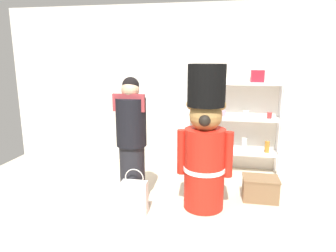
{
  "coord_description": "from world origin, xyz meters",
  "views": [
    {
      "loc": [
        0.45,
        -2.7,
        1.76
      ],
      "look_at": [
        -0.17,
        0.64,
        1.0
      ],
      "focal_mm": 32.2,
      "sensor_mm": 36.0,
      "label": 1
    }
  ],
  "objects_px": {
    "merchandise_shelf": "(235,116)",
    "person_shopper": "(132,142)",
    "display_crate": "(260,188)",
    "teddy_bear_guard": "(205,143)",
    "shopping_bag": "(135,197)"
  },
  "relations": [
    {
      "from": "teddy_bear_guard",
      "to": "display_crate",
      "type": "bearing_deg",
      "value": 25.17
    },
    {
      "from": "merchandise_shelf",
      "to": "shopping_bag",
      "type": "bearing_deg",
      "value": -125.66
    },
    {
      "from": "teddy_bear_guard",
      "to": "shopping_bag",
      "type": "bearing_deg",
      "value": -158.52
    },
    {
      "from": "person_shopper",
      "to": "shopping_bag",
      "type": "height_order",
      "value": "person_shopper"
    },
    {
      "from": "merchandise_shelf",
      "to": "display_crate",
      "type": "relative_size",
      "value": 4.03
    },
    {
      "from": "shopping_bag",
      "to": "display_crate",
      "type": "relative_size",
      "value": 1.22
    },
    {
      "from": "merchandise_shelf",
      "to": "person_shopper",
      "type": "bearing_deg",
      "value": -131.53
    },
    {
      "from": "person_shopper",
      "to": "shopping_bag",
      "type": "distance_m",
      "value": 0.63
    },
    {
      "from": "merchandise_shelf",
      "to": "person_shopper",
      "type": "distance_m",
      "value": 1.86
    },
    {
      "from": "teddy_bear_guard",
      "to": "person_shopper",
      "type": "relative_size",
      "value": 1.09
    },
    {
      "from": "teddy_bear_guard",
      "to": "shopping_bag",
      "type": "xyz_separation_m",
      "value": [
        -0.77,
        -0.3,
        -0.6
      ]
    },
    {
      "from": "person_shopper",
      "to": "display_crate",
      "type": "bearing_deg",
      "value": 15.28
    },
    {
      "from": "teddy_bear_guard",
      "to": "shopping_bag",
      "type": "distance_m",
      "value": 1.02
    },
    {
      "from": "person_shopper",
      "to": "shopping_bag",
      "type": "xyz_separation_m",
      "value": [
        0.09,
        -0.21,
        -0.59
      ]
    },
    {
      "from": "merchandise_shelf",
      "to": "teddy_bear_guard",
      "type": "distance_m",
      "value": 1.35
    }
  ]
}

